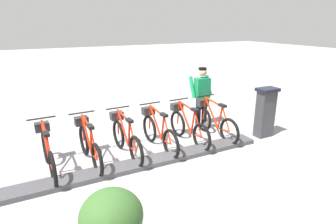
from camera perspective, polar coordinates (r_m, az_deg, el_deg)
name	(u,v)px	position (r m, az deg, el deg)	size (l,w,h in m)	color
ground_plane	(145,165)	(5.91, -4.68, -10.77)	(60.00, 60.00, 0.00)	#A2A2A8
dock_rail_base	(145,163)	(5.88, -4.70, -10.34)	(0.44, 5.55, 0.10)	#47474C
payment_kiosk	(265,112)	(7.49, 19.31, 0.08)	(0.36, 0.52, 1.28)	#38383D
bike_docked_0	(214,121)	(7.22, 9.38, -1.76)	(1.72, 0.54, 1.02)	black
bike_docked_1	(187,126)	(6.80, 3.97, -2.79)	(1.72, 0.54, 1.02)	black
bike_docked_2	(158,131)	(6.46, -2.08, -3.93)	(1.72, 0.54, 1.02)	black
bike_docked_3	(125,137)	(6.19, -8.76, -5.12)	(1.72, 0.54, 1.02)	black
bike_docked_4	(89,144)	(6.02, -15.95, -6.33)	(1.72, 0.54, 1.02)	black
bike_docked_5	(48,152)	(5.95, -23.47, -7.48)	(1.72, 0.54, 1.02)	black
worker_near_rack	(202,95)	(7.83, 6.94, 3.57)	(0.49, 0.64, 1.66)	white
planter_bush	(112,224)	(3.63, -11.42, -21.55)	(0.76, 0.76, 0.97)	#59544C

